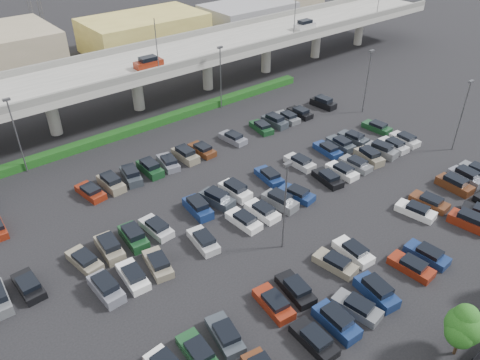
% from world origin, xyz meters
% --- Properties ---
extents(ground, '(280.00, 280.00, 0.00)m').
position_xyz_m(ground, '(0.00, 0.00, 0.00)').
color(ground, black).
extents(overpass, '(150.00, 13.00, 15.80)m').
position_xyz_m(overpass, '(-0.21, 31.96, 6.97)').
color(overpass, gray).
rests_on(overpass, ground).
extents(hedge, '(66.00, 1.60, 1.10)m').
position_xyz_m(hedge, '(0.00, 25.00, 0.55)').
color(hedge, '#153C11').
rests_on(hedge, ground).
extents(tree_row, '(65.07, 3.66, 5.94)m').
position_xyz_m(tree_row, '(0.70, -26.53, 3.52)').
color(tree_row, '#332316').
rests_on(tree_row, ground).
extents(parked_cars, '(62.79, 41.68, 1.67)m').
position_xyz_m(parked_cars, '(-0.26, -3.48, 0.62)').
color(parked_cars, navy).
rests_on(parked_cars, ground).
extents(light_poles, '(66.90, 48.38, 10.30)m').
position_xyz_m(light_poles, '(-4.13, 2.00, 6.24)').
color(light_poles, '#4B4B50').
rests_on(light_poles, ground).
extents(distant_buildings, '(138.00, 24.00, 9.00)m').
position_xyz_m(distant_buildings, '(12.38, 61.81, 3.74)').
color(distant_buildings, gray).
rests_on(distant_buildings, ground).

